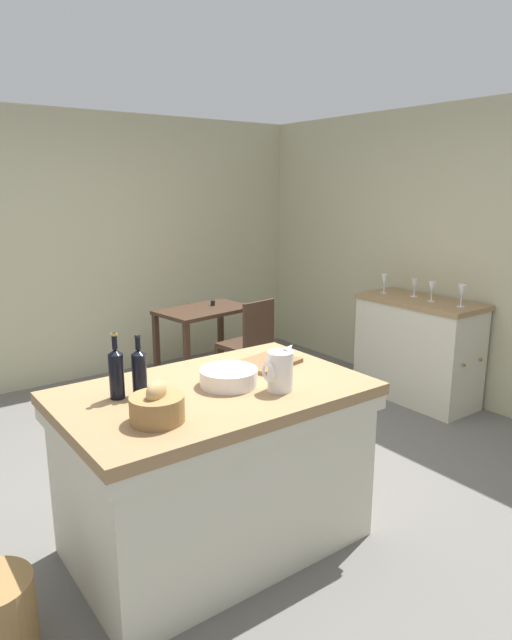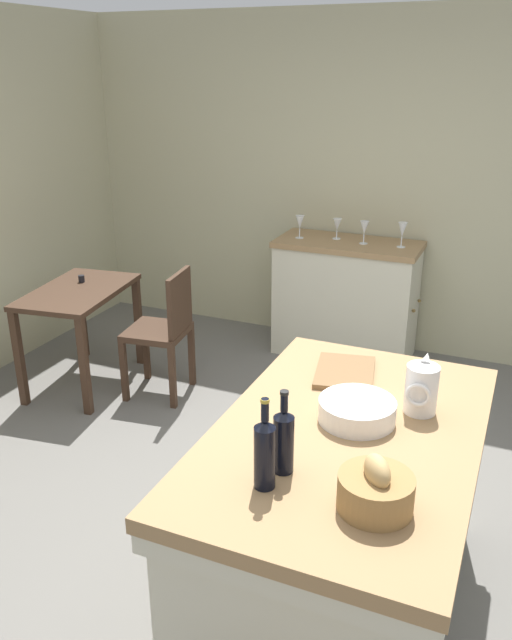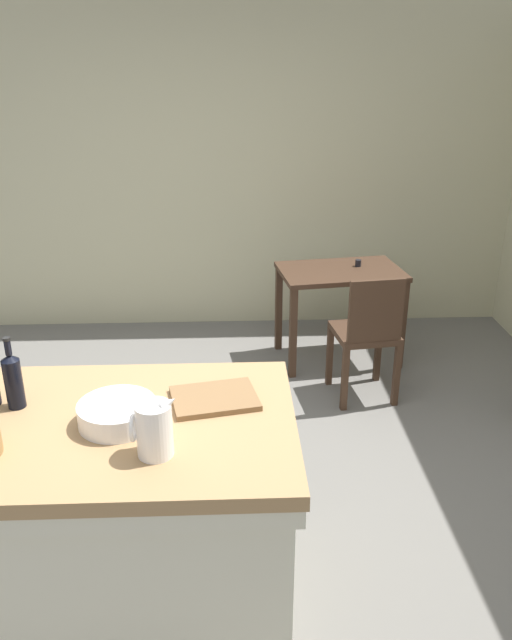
{
  "view_description": "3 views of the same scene",
  "coord_description": "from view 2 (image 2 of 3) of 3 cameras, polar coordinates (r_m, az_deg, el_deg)",
  "views": [
    {
      "loc": [
        -1.77,
        -2.84,
        1.9
      ],
      "look_at": [
        0.54,
        0.31,
        0.96
      ],
      "focal_mm": 31.34,
      "sensor_mm": 36.0,
      "label": 1
    },
    {
      "loc": [
        -2.47,
        -1.08,
        2.2
      ],
      "look_at": [
        0.4,
        0.16,
        0.96
      ],
      "focal_mm": 36.47,
      "sensor_mm": 36.0,
      "label": 2
    },
    {
      "loc": [
        0.17,
        -2.71,
        2.23
      ],
      "look_at": [
        0.3,
        0.31,
        0.95
      ],
      "focal_mm": 35.92,
      "sensor_mm": 36.0,
      "label": 3
    }
  ],
  "objects": [
    {
      "name": "pitcher",
      "position": [
        2.67,
        14.31,
        -5.86
      ],
      "size": [
        0.17,
        0.13,
        0.24
      ],
      "color": "white",
      "rests_on": "island_table"
    },
    {
      "name": "side_cabinet",
      "position": [
        5.19,
        7.87,
        1.88
      ],
      "size": [
        0.52,
        1.12,
        0.93
      ],
      "color": "#99754C",
      "rests_on": "ground"
    },
    {
      "name": "wine_glass_middle",
      "position": [
        5.1,
        7.13,
        8.26
      ],
      "size": [
        0.07,
        0.07,
        0.16
      ],
      "color": "white",
      "rests_on": "side_cabinet"
    },
    {
      "name": "ground_plane",
      "position": [
        3.48,
        -0.26,
        -17.64
      ],
      "size": [
        6.76,
        6.76,
        0.0
      ],
      "primitive_type": "plane",
      "color": "#66635E"
    },
    {
      "name": "wine_glass_right",
      "position": [
        5.1,
        3.87,
        8.51
      ],
      "size": [
        0.07,
        0.07,
        0.18
      ],
      "color": "white",
      "rests_on": "side_cabinet"
    },
    {
      "name": "wine_glass_left",
      "position": [
        4.99,
        9.48,
        7.94
      ],
      "size": [
        0.07,
        0.07,
        0.17
      ],
      "color": "white",
      "rests_on": "side_cabinet"
    },
    {
      "name": "cutting_board",
      "position": [
        2.95,
        7.81,
        -4.56
      ],
      "size": [
        0.39,
        0.32,
        0.02
      ],
      "primitive_type": "cube",
      "rotation": [
        0.0,
        0.0,
        0.2
      ],
      "color": "brown",
      "rests_on": "island_table"
    },
    {
      "name": "writing_desk",
      "position": [
        4.77,
        -15.26,
        1.3
      ],
      "size": [
        0.97,
        0.68,
        0.78
      ],
      "color": "#3D281C",
      "rests_on": "ground"
    },
    {
      "name": "wine_glass_far_left",
      "position": [
        4.94,
        12.72,
        7.69
      ],
      "size": [
        0.07,
        0.07,
        0.19
      ],
      "color": "white",
      "rests_on": "side_cabinet"
    },
    {
      "name": "wooden_chair",
      "position": [
        4.52,
        -8.03,
        -0.76
      ],
      "size": [
        0.45,
        0.45,
        0.91
      ],
      "color": "#3D281C",
      "rests_on": "ground"
    },
    {
      "name": "wine_bottle_amber",
      "position": [
        2.15,
        0.77,
        -11.5
      ],
      "size": [
        0.07,
        0.07,
        0.33
      ],
      "color": "black",
      "rests_on": "island_table"
    },
    {
      "name": "wash_bowl",
      "position": [
        2.59,
        8.85,
        -7.86
      ],
      "size": [
        0.3,
        0.3,
        0.09
      ],
      "primitive_type": "cylinder",
      "color": "white",
      "rests_on": "island_table"
    },
    {
      "name": "bread_basket",
      "position": [
        2.12,
        10.46,
        -14.45
      ],
      "size": [
        0.24,
        0.24,
        0.19
      ],
      "color": "olive",
      "rests_on": "island_table"
    },
    {
      "name": "wine_bottle_dark",
      "position": [
        2.23,
        2.43,
        -10.41
      ],
      "size": [
        0.07,
        0.07,
        0.31
      ],
      "color": "black",
      "rests_on": "island_table"
    },
    {
      "name": "wall_right",
      "position": [
        5.26,
        11.34,
        11.33
      ],
      "size": [
        0.12,
        5.2,
        2.6
      ],
      "primitive_type": "cube",
      "color": "#B7B28E",
      "rests_on": "ground"
    },
    {
      "name": "island_table",
      "position": [
        2.78,
        7.57,
        -16.86
      ],
      "size": [
        1.55,
        0.98,
        0.9
      ],
      "color": "#99754C",
      "rests_on": "ground"
    }
  ]
}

